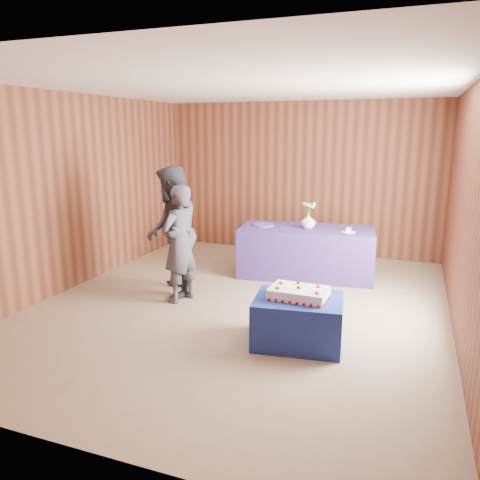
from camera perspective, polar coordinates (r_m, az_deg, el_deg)
The scene contains 13 objects.
ground at distance 6.05m, azimuth 0.08°, elevation -8.00°, with size 6.00×6.00×0.00m, color gray.
room_shell at distance 5.65m, azimuth 0.08°, elevation 9.30°, with size 5.04×6.04×2.72m.
cake_table at distance 4.99m, azimuth 7.09°, elevation -9.76°, with size 0.90×0.70×0.50m, color #1B3498.
serving_table at distance 7.24m, azimuth 8.06°, elevation -1.44°, with size 2.00×0.90×0.75m, color #482E7E.
sheet_cake at distance 4.89m, azimuth 7.17°, elevation -6.42°, with size 0.63×0.45×0.14m.
vase at distance 7.11m, azimuth 8.33°, elevation 2.31°, with size 0.22×0.22×0.22m, color white.
flower_spray at distance 7.07m, azimuth 8.39°, elevation 4.24°, with size 0.20×0.20×0.16m.
platter at distance 7.27m, azimuth 2.92°, elevation 1.85°, with size 0.32×0.32×0.02m, color #7051A2.
plate at distance 6.95m, azimuth 13.05°, elevation 0.95°, with size 0.21×0.21×0.01m, color white.
cake_slice at distance 6.94m, azimuth 13.07°, elevation 1.26°, with size 0.08×0.07×0.08m.
knife at distance 6.85m, azimuth 13.46°, elevation 0.72°, with size 0.26×0.02×0.00m, color silver.
guest_left at distance 6.06m, azimuth -7.39°, elevation -0.49°, with size 0.56×0.37×1.53m, color #3D3D48.
guest_right at distance 6.26m, azimuth -8.32°, elevation 0.96°, with size 0.85×0.66×1.75m, color #363741.
Camera 1 is at (1.97, -5.29, 2.18)m, focal length 35.00 mm.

